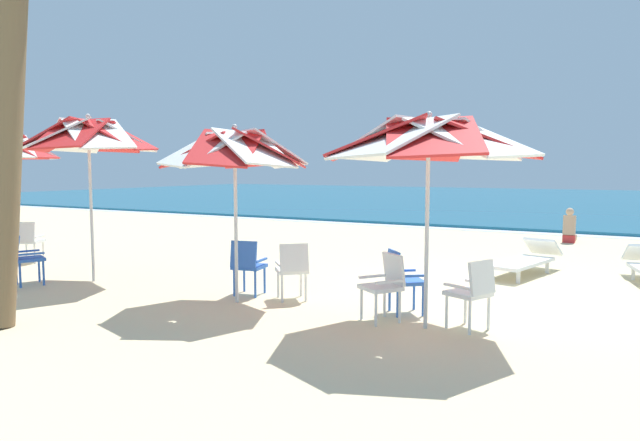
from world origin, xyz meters
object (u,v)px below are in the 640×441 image
(beach_umbrella_2, at_px, (89,137))
(beach_umbrella_0, at_px, (428,141))
(beach_umbrella_3, at_px, (4,148))
(sun_lounger_1, at_px, (524,259))
(plastic_chair_4, at_px, (293,267))
(plastic_chair_6, at_px, (28,239))
(plastic_chair_3, at_px, (247,264))
(beachgoer_seated, at_px, (570,231))
(plastic_chair_0, at_px, (385,283))
(plastic_chair_2, at_px, (401,277))
(plastic_chair_1, at_px, (473,290))
(plastic_chair_5, at_px, (25,256))
(palm_tree_1, at_px, (6,66))
(beach_umbrella_1, at_px, (235,151))

(beach_umbrella_2, bearing_deg, beach_umbrella_0, -0.02)
(beach_umbrella_3, distance_m, sun_lounger_1, 10.29)
(plastic_chair_4, distance_m, plastic_chair_6, 6.54)
(plastic_chair_3, bearing_deg, beach_umbrella_0, -7.59)
(beachgoer_seated, bearing_deg, beach_umbrella_3, -134.98)
(plastic_chair_0, distance_m, plastic_chair_2, 0.44)
(plastic_chair_2, distance_m, plastic_chair_3, 2.46)
(beach_umbrella_0, bearing_deg, plastic_chair_4, 168.22)
(plastic_chair_1, xyz_separation_m, beach_umbrella_3, (-9.31, 0.07, 1.85))
(beach_umbrella_0, relative_size, plastic_chair_0, 3.04)
(plastic_chair_0, bearing_deg, beach_umbrella_0, -7.39)
(beach_umbrella_0, height_order, beachgoer_seated, beach_umbrella_0)
(plastic_chair_0, relative_size, plastic_chair_5, 1.00)
(plastic_chair_1, height_order, plastic_chair_3, same)
(plastic_chair_3, bearing_deg, beach_umbrella_2, -172.53)
(plastic_chair_3, xyz_separation_m, plastic_chair_6, (-5.76, 0.25, 0.00))
(plastic_chair_3, bearing_deg, sun_lounger_1, 48.66)
(plastic_chair_0, xyz_separation_m, plastic_chair_3, (-2.41, 0.32, 0.00))
(plastic_chair_0, bearing_deg, beach_umbrella_3, 178.70)
(plastic_chair_3, xyz_separation_m, beachgoer_seated, (3.67, 9.36, -0.20))
(plastic_chair_5, height_order, sun_lounger_1, plastic_chair_5)
(plastic_chair_3, height_order, plastic_chair_4, same)
(plastic_chair_6, xyz_separation_m, sun_lounger_1, (9.18, 3.64, -0.22))
(beach_umbrella_0, height_order, beach_umbrella_3, beach_umbrella_3)
(sun_lounger_1, height_order, palm_tree_1, palm_tree_1)
(beach_umbrella_1, bearing_deg, sun_lounger_1, 52.70)
(plastic_chair_5, bearing_deg, beach_umbrella_1, 11.08)
(plastic_chair_2, bearing_deg, beach_umbrella_1, -166.66)
(plastic_chair_1, distance_m, plastic_chair_5, 7.27)
(plastic_chair_3, bearing_deg, palm_tree_1, -121.62)
(plastic_chair_1, bearing_deg, plastic_chair_4, 174.35)
(beach_umbrella_2, relative_size, plastic_chair_5, 3.32)
(beach_umbrella_1, xyz_separation_m, beachgoer_seated, (3.54, 9.79, -1.91))
(beach_umbrella_0, height_order, sun_lounger_1, beach_umbrella_0)
(plastic_chair_3, bearing_deg, beach_umbrella_1, -74.08)
(plastic_chair_1, relative_size, plastic_chair_6, 1.00)
(beach_umbrella_3, height_order, palm_tree_1, palm_tree_1)
(plastic_chair_5, bearing_deg, beachgoer_seated, 55.03)
(beach_umbrella_0, bearing_deg, plastic_chair_1, 20.02)
(plastic_chair_0, xyz_separation_m, beach_umbrella_1, (-2.28, -0.12, 1.71))
(beach_umbrella_0, xyz_separation_m, plastic_chair_5, (-6.68, -0.79, -1.79))
(palm_tree_1, height_order, beachgoer_seated, palm_tree_1)
(beach_umbrella_2, distance_m, palm_tree_1, 2.74)
(beachgoer_seated, bearing_deg, beach_umbrella_1, -109.88)
(plastic_chair_5, bearing_deg, sun_lounger_1, 35.47)
(beach_umbrella_3, distance_m, plastic_chair_6, 1.89)
(beachgoer_seated, bearing_deg, plastic_chair_2, -97.43)
(beach_umbrella_0, distance_m, plastic_chair_3, 3.49)
(plastic_chair_2, relative_size, plastic_chair_5, 1.00)
(beach_umbrella_3, bearing_deg, plastic_chair_0, -1.30)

